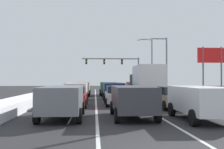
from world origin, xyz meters
The scene contains 21 objects.
ground_plane centered at (0.00, 18.23, 0.00)m, with size 120.00×120.00×0.00m, color #28282B.
lane_stripe_between_right_lane_and_center_lane centered at (1.70, 22.78, 0.00)m, with size 0.14×50.12×0.01m, color silver.
lane_stripe_between_center_lane_and_left_lane centered at (-1.70, 22.78, 0.00)m, with size 0.14×50.12×0.01m, color silver.
snow_bank_right_shoulder centered at (7.00, 22.78, 0.45)m, with size 1.29×50.12×0.90m, color white.
snow_bank_left_shoulder centered at (-7.00, 22.78, 0.36)m, with size 1.89×50.12×0.73m, color white.
suv_white_right_lane_nearest centered at (3.42, 6.45, 1.02)m, with size 2.16×4.90×1.67m.
sedan_tan_right_lane_second centered at (3.61, 12.14, 0.76)m, with size 2.00×4.50×1.51m.
box_truck_right_lane_third centered at (3.29, 20.01, 1.90)m, with size 2.53×7.20×3.36m.
suv_maroon_right_lane_fourth centered at (3.52, 28.66, 1.02)m, with size 2.16×4.90×1.67m.
suv_charcoal_center_lane_nearest centered at (0.19, 7.54, 1.02)m, with size 2.16×4.90×1.67m.
sedan_silver_center_lane_second centered at (-0.02, 14.71, 0.76)m, with size 2.00×4.50×1.51m.
suv_navy_center_lane_third centered at (0.06, 20.83, 1.02)m, with size 2.16×4.90×1.67m.
suv_green_center_lane_fourth centered at (-0.11, 27.77, 1.02)m, with size 2.16×4.90×1.67m.
suv_gray_left_lane_nearest centered at (-3.49, 7.48, 1.02)m, with size 2.16×4.90×1.67m.
sedan_red_left_lane_second centered at (-3.37, 13.56, 0.76)m, with size 2.00×4.50×1.51m.
suv_white_left_lane_third centered at (-3.55, 19.87, 1.02)m, with size 2.16×4.90×1.67m.
suv_tan_left_lane_fourth centered at (-3.44, 27.09, 1.02)m, with size 2.16×4.90×1.67m.
traffic_light_gantry centered at (2.77, 45.55, 4.74)m, with size 10.94×0.47×6.20m.
street_lamp_right_mid centered at (7.49, 29.62, 4.61)m, with size 2.66×0.36×7.64m.
street_lamp_right_far centered at (7.44, 38.73, 5.26)m, with size 2.66×0.36×8.88m.
roadside_sign_right centered at (10.71, 21.70, 4.02)m, with size 3.20×0.16×5.50m.
Camera 1 is at (-1.81, -6.95, 2.05)m, focal length 44.23 mm.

